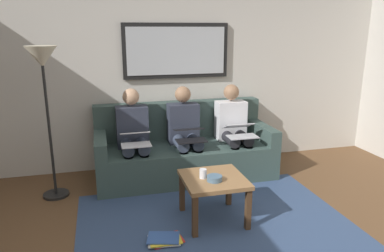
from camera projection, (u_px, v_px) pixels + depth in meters
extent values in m
cube|color=beige|center=(175.00, 69.00, 4.82)|extent=(6.00, 0.12, 2.60)
cube|color=#33476B|center=(214.00, 221.00, 3.52)|extent=(2.60, 1.80, 0.01)
cube|color=#384C47|center=(185.00, 160.00, 4.59)|extent=(2.20, 0.90, 0.42)
cube|color=#384C47|center=(179.00, 119.00, 4.80)|extent=(2.20, 0.20, 0.48)
cube|color=#384C47|center=(261.00, 131.00, 4.76)|extent=(0.14, 0.90, 0.20)
cube|color=#384C47|center=(100.00, 143.00, 4.26)|extent=(0.14, 0.90, 0.20)
cube|color=black|center=(176.00, 51.00, 4.67)|extent=(1.39, 0.04, 0.70)
cube|color=#B2B7BC|center=(177.00, 51.00, 4.65)|extent=(1.29, 0.01, 0.60)
cube|color=olive|center=(214.00, 179.00, 3.46)|extent=(0.59, 0.59, 0.04)
cube|color=#4C331E|center=(248.00, 210.00, 3.34)|extent=(0.05, 0.05, 0.41)
cube|color=#4C331E|center=(195.00, 217.00, 3.22)|extent=(0.05, 0.05, 0.41)
cube|color=#4C331E|center=(229.00, 187.00, 3.82)|extent=(0.05, 0.05, 0.41)
cube|color=#4C331E|center=(182.00, 192.00, 3.70)|extent=(0.05, 0.05, 0.41)
cylinder|color=silver|center=(203.00, 174.00, 3.43)|extent=(0.07, 0.07, 0.09)
cylinder|color=slate|center=(214.00, 178.00, 3.37)|extent=(0.14, 0.14, 0.05)
cube|color=silver|center=(231.00, 120.00, 4.72)|extent=(0.38, 0.22, 0.50)
sphere|color=#997051|center=(231.00, 92.00, 4.63)|extent=(0.20, 0.20, 0.20)
cylinder|color=#232328|center=(243.00, 137.00, 4.59)|extent=(0.14, 0.42, 0.14)
cylinder|color=#232328|center=(229.00, 138.00, 4.55)|extent=(0.14, 0.42, 0.14)
cylinder|color=#232328|center=(248.00, 163.00, 4.47)|extent=(0.11, 0.11, 0.42)
cylinder|color=#232328|center=(235.00, 165.00, 4.43)|extent=(0.11, 0.11, 0.42)
cube|color=silver|center=(243.00, 137.00, 4.36)|extent=(0.36, 0.20, 0.01)
cube|color=silver|center=(238.00, 126.00, 4.46)|extent=(0.36, 0.19, 0.09)
cube|color=#A5C6EA|center=(238.00, 126.00, 4.46)|extent=(0.32, 0.16, 0.08)
cube|color=#2D3342|center=(183.00, 123.00, 4.57)|extent=(0.38, 0.22, 0.50)
sphere|color=#997051|center=(183.00, 94.00, 4.47)|extent=(0.20, 0.20, 0.20)
cylinder|color=#384256|center=(194.00, 141.00, 4.44)|extent=(0.14, 0.42, 0.14)
cylinder|color=#384256|center=(180.00, 142.00, 4.39)|extent=(0.14, 0.42, 0.14)
cylinder|color=#384256|center=(199.00, 168.00, 4.31)|extent=(0.11, 0.11, 0.42)
cylinder|color=#384256|center=(184.00, 170.00, 4.27)|extent=(0.11, 0.11, 0.42)
cube|color=black|center=(191.00, 141.00, 4.20)|extent=(0.35, 0.20, 0.01)
cube|color=black|center=(189.00, 129.00, 4.29)|extent=(0.35, 0.20, 0.05)
cube|color=#A5C6EA|center=(189.00, 129.00, 4.28)|extent=(0.31, 0.18, 0.04)
cube|color=#2D3342|center=(132.00, 127.00, 4.41)|extent=(0.38, 0.22, 0.50)
sphere|color=tan|center=(131.00, 97.00, 4.31)|extent=(0.20, 0.20, 0.20)
cylinder|color=#384256|center=(142.00, 145.00, 4.28)|extent=(0.14, 0.42, 0.14)
cylinder|color=#384256|center=(127.00, 146.00, 4.24)|extent=(0.14, 0.42, 0.14)
cylinder|color=#384256|center=(145.00, 174.00, 4.16)|extent=(0.11, 0.11, 0.42)
cylinder|color=#384256|center=(130.00, 175.00, 4.11)|extent=(0.11, 0.11, 0.42)
cube|color=white|center=(136.00, 145.00, 4.04)|extent=(0.33, 0.20, 0.01)
cube|color=white|center=(135.00, 133.00, 4.14)|extent=(0.33, 0.20, 0.07)
cube|color=#A5C6EA|center=(135.00, 133.00, 4.13)|extent=(0.30, 0.17, 0.05)
cube|color=red|center=(167.00, 240.00, 3.21)|extent=(0.31, 0.24, 0.01)
cube|color=white|center=(164.00, 240.00, 3.18)|extent=(0.30, 0.23, 0.01)
cube|color=yellow|center=(165.00, 239.00, 3.18)|extent=(0.28, 0.20, 0.01)
cube|color=#33569E|center=(163.00, 238.00, 3.18)|extent=(0.32, 0.26, 0.01)
cylinder|color=black|center=(56.00, 194.00, 4.08)|extent=(0.28, 0.28, 0.03)
cylinder|color=black|center=(50.00, 132.00, 3.89)|extent=(0.03, 0.03, 1.50)
cone|color=beige|center=(42.00, 57.00, 3.68)|extent=(0.32, 0.32, 0.22)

